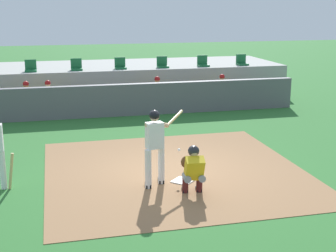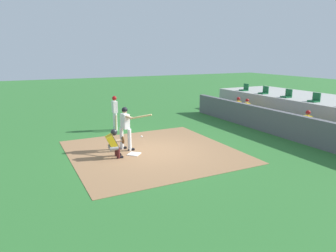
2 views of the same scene
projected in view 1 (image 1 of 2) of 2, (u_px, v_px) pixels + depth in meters
The scene contains 18 objects.
ground_plane at pixel (175, 171), 12.19m from camera, with size 80.00×80.00×0.00m, color #2D6B2D.
dirt_infield at pixel (175, 171), 12.19m from camera, with size 6.40×6.40×0.01m, color #936B47.
home_plate at pixel (183, 181), 11.43m from camera, with size 0.44×0.44×0.02m, color white.
batter_at_plate at pixel (155, 143), 10.95m from camera, with size 1.14×1.01×1.80m.
catcher_crouched at pixel (193, 168), 10.55m from camera, with size 0.51×1.50×1.13m.
dugout_wall at pixel (132, 100), 18.16m from camera, with size 13.00×0.30×1.20m, color #59595E.
dugout_bench at pixel (128, 104), 19.20m from camera, with size 11.80×0.44×0.45m, color olive.
dugout_player_0 at pixel (27, 98), 18.06m from camera, with size 0.49×0.70×1.30m.
dugout_player_1 at pixel (49, 97), 18.24m from camera, with size 0.49×0.70×1.30m.
dugout_player_2 at pixel (158, 92), 19.21m from camera, with size 0.49×0.70×1.30m.
dugout_player_3 at pixel (223, 90), 19.84m from camera, with size 0.49×0.70×1.30m.
stands_platform at pixel (116, 80), 22.28m from camera, with size 15.00×4.40×1.40m, color #9E9E99.
stadium_seat_1 at pixel (31, 68), 19.79m from camera, with size 0.46×0.46×0.48m.
stadium_seat_2 at pixel (77, 67), 20.22m from camera, with size 0.46×0.46×0.48m.
stadium_seat_3 at pixel (120, 66), 20.64m from camera, with size 0.46×0.46×0.48m.
stadium_seat_4 at pixel (162, 64), 21.07m from camera, with size 0.46×0.46×0.48m.
stadium_seat_5 at pixel (203, 63), 21.49m from camera, with size 0.46×0.46×0.48m.
stadium_seat_6 at pixel (242, 62), 21.92m from camera, with size 0.46×0.46×0.48m.
Camera 1 is at (-2.88, -11.17, 4.11)m, focal length 51.46 mm.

